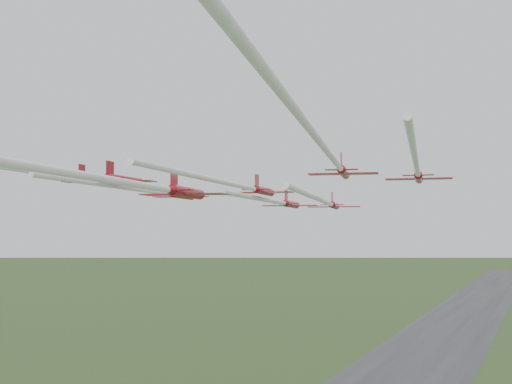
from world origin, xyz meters
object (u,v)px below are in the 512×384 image
at_px(jet_row2_right, 326,202).
at_px(jet_row3_mid, 243,186).
at_px(jet_lead, 280,202).
at_px(jet_row2_left, 157,192).
at_px(jet_trail_solo, 136,184).
at_px(jet_row4_right, 330,155).
at_px(jet_row3_right, 417,169).
at_px(jet_row4_left, 67,172).
at_px(jet_row3_left, 61,176).

relative_size(jet_row2_right, jet_row3_mid, 1.11).
xyz_separation_m(jet_lead, jet_row2_left, (-14.77, -14.42, 1.31)).
relative_size(jet_lead, jet_row3_mid, 0.95).
relative_size(jet_lead, jet_trail_solo, 0.82).
xyz_separation_m(jet_lead, jet_row4_right, (21.67, -40.09, 2.56)).
height_order(jet_row3_right, jet_row4_left, jet_row3_right).
distance_m(jet_row2_right, jet_trail_solo, 39.86).
bearing_deg(jet_row3_mid, jet_row4_left, -137.27).
xyz_separation_m(jet_row2_left, jet_row3_right, (41.54, -8.32, 1.26)).
height_order(jet_lead, jet_row4_left, jet_row4_left).
xyz_separation_m(jet_row3_right, jet_trail_solo, (-19.36, -28.98, -3.13)).
bearing_deg(jet_row3_right, jet_row3_mid, 173.94).
distance_m(jet_lead, jet_row4_left, 42.60).
distance_m(jet_row3_mid, jet_row3_right, 22.19).
bearing_deg(jet_row3_left, jet_row4_left, -56.07).
distance_m(jet_lead, jet_trail_solo, 52.25).
xyz_separation_m(jet_row2_right, jet_row4_left, (-21.24, -29.42, 2.69)).
relative_size(jet_row2_left, jet_row3_right, 0.91).
distance_m(jet_row2_right, jet_row4_left, 36.38).
relative_size(jet_row4_left, jet_trail_solo, 0.99).
relative_size(jet_row3_right, jet_row4_left, 0.99).
bearing_deg(jet_row2_left, jet_row4_right, -44.81).
height_order(jet_row4_left, jet_trail_solo, jet_row4_left).
bearing_deg(jet_row2_right, jet_row4_right, -83.56).
bearing_deg(jet_row3_mid, jet_row2_left, 144.76).
bearing_deg(jet_row4_left, jet_row4_right, -4.37).
xyz_separation_m(jet_row4_left, jet_row4_right, (30.85, 1.46, 0.55)).
xyz_separation_m(jet_lead, jet_row3_left, (-23.54, -26.40, 3.26)).
distance_m(jet_row4_left, jet_row4_right, 30.89).
height_order(jet_row2_left, jet_row3_mid, jet_row2_left).
height_order(jet_row2_right, jet_row3_mid, jet_row3_mid).
bearing_deg(jet_row4_right, jet_row4_left, 169.91).
relative_size(jet_lead, jet_row2_right, 0.86).
height_order(jet_row2_left, jet_row3_left, jet_row3_left).
distance_m(jet_row3_mid, jet_row4_left, 22.35).
xyz_separation_m(jet_lead, jet_row2_right, (12.06, -12.13, -0.68)).
bearing_deg(jet_trail_solo, jet_row2_left, 109.62).
relative_size(jet_row2_right, jet_row4_right, 0.79).
bearing_deg(jet_row4_left, jet_trail_solo, -38.60).
relative_size(jet_row2_right, jet_row3_right, 0.97).
xyz_separation_m(jet_row2_right, jet_row3_mid, (-7.38, -11.90, 1.71)).
bearing_deg(jet_row3_left, jet_row4_right, -26.38).
xyz_separation_m(jet_row3_left, jet_trail_solo, (30.95, -25.32, -3.82)).
bearing_deg(jet_row3_left, jet_row2_right, 12.30).
relative_size(jet_row2_right, jet_row3_left, 1.14).
height_order(jet_row3_right, jet_trail_solo, jet_row3_right).
bearing_deg(jet_row3_mid, jet_row2_right, 49.26).
bearing_deg(jet_row4_right, jet_row2_right, 96.18).
distance_m(jet_lead, jet_row3_mid, 24.51).
bearing_deg(jet_trail_solo, jet_lead, 87.04).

